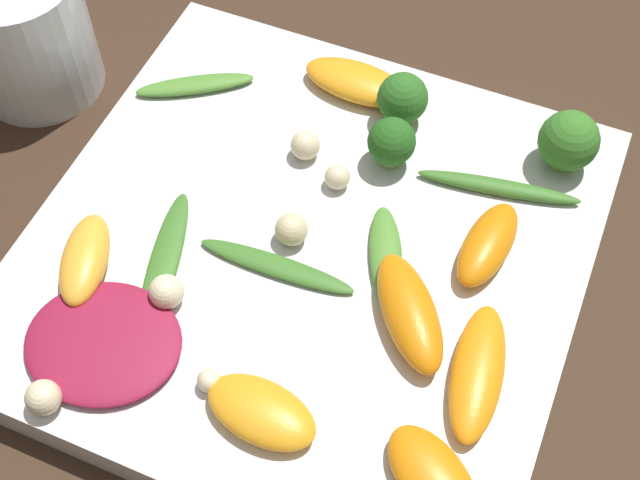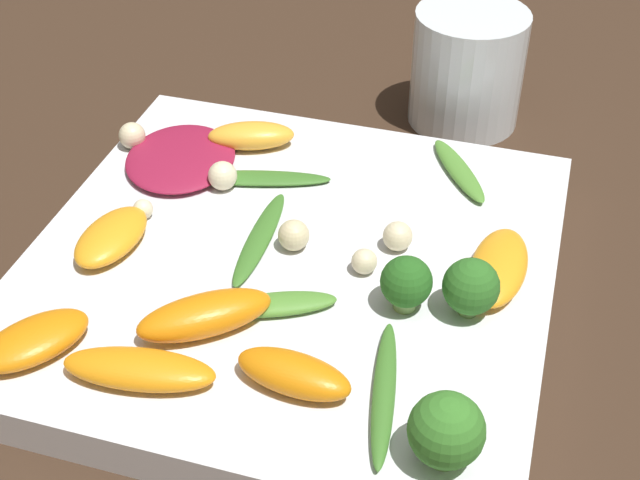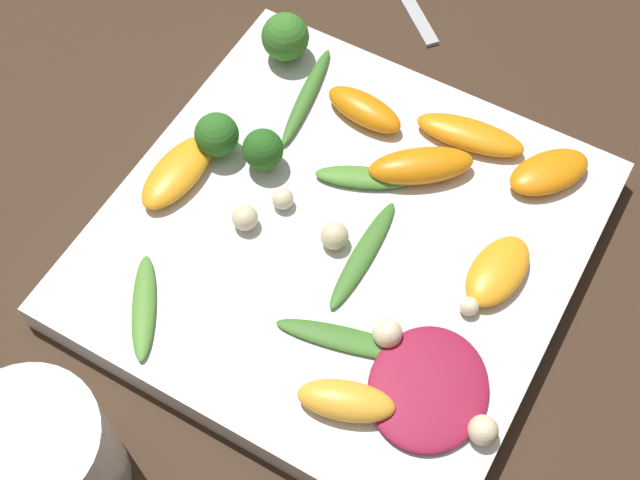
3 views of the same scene
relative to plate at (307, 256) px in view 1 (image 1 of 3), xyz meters
name	(u,v)px [view 1 (image 1 of 3)]	position (x,y,z in m)	size (l,w,h in m)	color
ground_plane	(307,268)	(0.00, 0.00, -0.01)	(2.40, 2.40, 0.00)	#382619
plate	(307,256)	(0.00, 0.00, 0.00)	(0.30, 0.30, 0.02)	white
drinking_glass	(26,33)	(0.22, -0.07, 0.03)	(0.08, 0.08, 0.09)	white
radicchio_leaf_0	(103,342)	(0.07, 0.10, 0.02)	(0.09, 0.09, 0.01)	maroon
orange_segment_0	(488,244)	(-0.09, -0.03, 0.02)	(0.03, 0.06, 0.02)	orange
orange_segment_1	(434,479)	(-0.11, 0.10, 0.02)	(0.07, 0.06, 0.02)	orange
orange_segment_2	(409,312)	(-0.07, 0.02, 0.02)	(0.07, 0.07, 0.02)	orange
orange_segment_3	(357,82)	(0.02, -0.12, 0.02)	(0.07, 0.03, 0.02)	orange
orange_segment_4	(478,372)	(-0.11, 0.04, 0.02)	(0.04, 0.08, 0.01)	orange
orange_segment_5	(85,259)	(0.10, 0.06, 0.02)	(0.04, 0.06, 0.02)	#FCAD33
orange_segment_6	(261,412)	(-0.02, 0.10, 0.02)	(0.06, 0.04, 0.02)	orange
broccoli_floret_0	(569,141)	(-0.12, -0.11, 0.03)	(0.04, 0.04, 0.04)	#84AD5B
broccoli_floret_1	(391,142)	(-0.02, -0.07, 0.03)	(0.03, 0.03, 0.03)	#84AD5B
broccoli_floret_2	(403,99)	(-0.02, -0.11, 0.03)	(0.03, 0.03, 0.03)	#84AD5B
arugula_sprig_0	(386,255)	(-0.04, -0.01, 0.02)	(0.04, 0.07, 0.01)	#518E33
arugula_sprig_1	(195,85)	(0.11, -0.08, 0.02)	(0.07, 0.05, 0.01)	#518E33
arugula_sprig_2	(276,266)	(0.01, 0.02, 0.02)	(0.09, 0.02, 0.01)	#3D7528
arugula_sprig_3	(164,263)	(0.07, 0.04, 0.01)	(0.04, 0.10, 0.00)	#3D7528
arugula_sprig_4	(499,187)	(-0.09, -0.08, 0.02)	(0.09, 0.03, 0.01)	#3D7528
macadamia_nut_0	(340,178)	(0.00, -0.04, 0.02)	(0.01, 0.01, 0.01)	beige
macadamia_nut_1	(305,145)	(0.03, -0.06, 0.02)	(0.02, 0.02, 0.02)	beige
macadamia_nut_2	(292,228)	(0.01, 0.00, 0.02)	(0.02, 0.02, 0.02)	beige
macadamia_nut_3	(43,398)	(0.08, 0.14, 0.02)	(0.02, 0.02, 0.02)	beige
macadamia_nut_4	(166,292)	(0.05, 0.06, 0.02)	(0.02, 0.02, 0.02)	beige
macadamia_nut_5	(209,381)	(0.01, 0.10, 0.02)	(0.01, 0.01, 0.01)	beige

